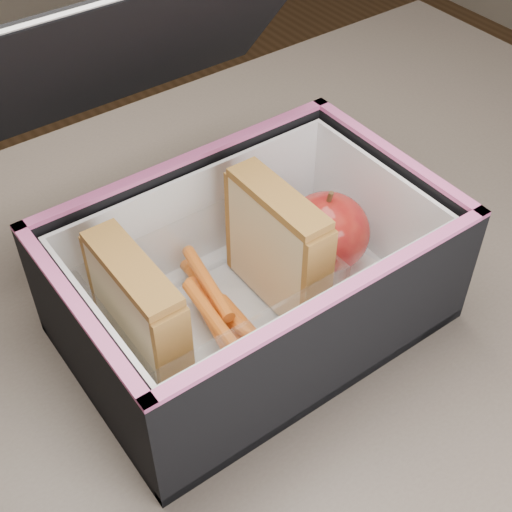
# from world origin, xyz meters

# --- Properties ---
(kitchen_table) EXTENTS (1.20, 0.80, 0.75)m
(kitchen_table) POSITION_xyz_m (0.00, 0.00, 0.66)
(kitchen_table) COLOR brown
(kitchen_table) RESTS_ON ground
(lunch_bag) EXTENTS (0.30, 0.32, 0.26)m
(lunch_bag) POSITION_xyz_m (0.03, 0.04, 0.81)
(lunch_bag) COLOR black
(lunch_bag) RESTS_ON kitchen_table
(plastic_tub) EXTENTS (0.17, 0.12, 0.07)m
(plastic_tub) POSITION_xyz_m (-0.01, 0.04, 0.80)
(plastic_tub) COLOR white
(plastic_tub) RESTS_ON lunch_bag
(sandwich_left) EXTENTS (0.03, 0.10, 0.11)m
(sandwich_left) POSITION_xyz_m (-0.07, 0.04, 0.82)
(sandwich_left) COLOR #DFB985
(sandwich_left) RESTS_ON plastic_tub
(sandwich_right) EXTENTS (0.03, 0.10, 0.11)m
(sandwich_right) POSITION_xyz_m (0.06, 0.04, 0.82)
(sandwich_right) COLOR #DFB985
(sandwich_right) RESTS_ON plastic_tub
(carrot_sticks) EXTENTS (0.04, 0.14, 0.03)m
(carrot_sticks) POSITION_xyz_m (-0.00, 0.03, 0.78)
(carrot_sticks) COLOR #CF6518
(carrot_sticks) RESTS_ON plastic_tub
(paper_napkin) EXTENTS (0.08, 0.08, 0.01)m
(paper_napkin) POSITION_xyz_m (0.11, 0.04, 0.77)
(paper_napkin) COLOR white
(paper_napkin) RESTS_ON lunch_bag
(red_apple) EXTENTS (0.08, 0.08, 0.08)m
(red_apple) POSITION_xyz_m (0.11, 0.04, 0.80)
(red_apple) COLOR maroon
(red_apple) RESTS_ON paper_napkin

